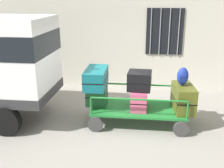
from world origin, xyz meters
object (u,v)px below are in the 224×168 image
Objects in this scene: suitcase_midleft_middle at (140,81)px; luggage_cart at (139,110)px; suitcase_midleft_bottom at (139,99)px; backpack at (183,76)px; suitcase_center_bottom at (183,98)px; suitcase_left_bottom at (97,96)px; suitcase_left_middle at (96,78)px.

luggage_cart is at bearing -90.00° from suitcase_midleft_middle.
backpack is at bearing 2.02° from suitcase_midleft_bottom.
suitcase_center_bottom is at bearing -2.52° from suitcase_midleft_middle.
suitcase_left_bottom is 0.56× the size of suitcase_center_bottom.
suitcase_left_middle is at bearing -179.05° from luggage_cart.
suitcase_midleft_middle is at bearing 177.48° from suitcase_center_bottom.
suitcase_midleft_middle reaches higher than suitcase_midleft_bottom.
suitcase_center_bottom is (2.16, -0.02, -0.44)m from suitcase_left_middle.
suitcase_left_bottom is 0.50m from suitcase_left_middle.
suitcase_left_middle is at bearing -179.47° from backpack.
suitcase_left_bottom is (-1.08, 0.03, 0.33)m from luggage_cart.
suitcase_left_middle is 1.20m from suitcase_midleft_bottom.
suitcase_left_bottom is 2.20m from backpack.
backpack reaches higher than suitcase_midleft_bottom.
backpack reaches higher than suitcase_left_bottom.
suitcase_center_bottom reaches higher than suitcase_left_bottom.
suitcase_midleft_middle is at bearing 179.56° from backpack.
suitcase_left_bottom reaches higher than luggage_cart.
luggage_cart is 2.50× the size of suitcase_center_bottom.
luggage_cart is 1.15m from suitcase_center_bottom.
suitcase_left_middle is 1.10× the size of suitcase_center_bottom.
backpack is (1.03, -0.01, 0.14)m from suitcase_midleft_middle.
suitcase_center_bottom is at bearing -0.17° from suitcase_midleft_bottom.
luggage_cart is 0.78m from suitcase_midleft_middle.
luggage_cart is at bearing -179.90° from backpack.
luggage_cart is 4.47× the size of suitcase_left_bottom.
suitcase_midleft_middle is at bearing 90.00° from suitcase_midleft_bottom.
suitcase_midleft_bottom is at bearing -177.98° from backpack.
backpack is (1.03, 0.04, 0.62)m from suitcase_midleft_bottom.
suitcase_midleft_bottom is 1.20m from backpack.
suitcase_left_middle reaches higher than suitcase_midleft_middle.
suitcase_midleft_bottom is at bearing 179.83° from suitcase_center_bottom.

